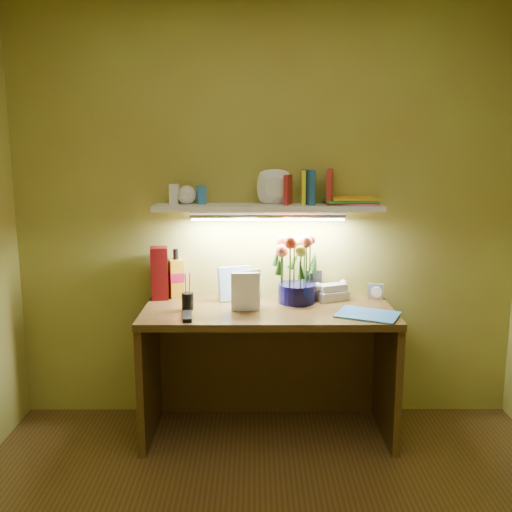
{
  "coord_description": "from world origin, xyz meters",
  "views": [
    {
      "loc": [
        -0.08,
        -1.88,
        1.63
      ],
      "look_at": [
        -0.07,
        1.35,
        1.02
      ],
      "focal_mm": 40.0,
      "sensor_mm": 36.0,
      "label": 1
    }
  ],
  "objects_px": {
    "desk": "(268,372)",
    "telephone": "(330,290)",
    "flower_bouquet": "(297,270)",
    "desk_clock": "(376,291)",
    "whisky_bottle": "(176,273)"
  },
  "relations": [
    {
      "from": "desk",
      "to": "telephone",
      "type": "relative_size",
      "value": 7.57
    },
    {
      "from": "flower_bouquet",
      "to": "telephone",
      "type": "xyz_separation_m",
      "value": [
        0.2,
        0.06,
        -0.14
      ]
    },
    {
      "from": "desk",
      "to": "flower_bouquet",
      "type": "bearing_deg",
      "value": 38.4
    },
    {
      "from": "desk",
      "to": "telephone",
      "type": "distance_m",
      "value": 0.6
    },
    {
      "from": "telephone",
      "to": "desk_clock",
      "type": "distance_m",
      "value": 0.27
    },
    {
      "from": "telephone",
      "to": "whisky_bottle",
      "type": "xyz_separation_m",
      "value": [
        -0.92,
        0.06,
        0.09
      ]
    },
    {
      "from": "whisky_bottle",
      "to": "desk",
      "type": "bearing_deg",
      "value": -24.64
    },
    {
      "from": "flower_bouquet",
      "to": "whisky_bottle",
      "type": "bearing_deg",
      "value": 170.75
    },
    {
      "from": "desk_clock",
      "to": "whisky_bottle",
      "type": "height_order",
      "value": "whisky_bottle"
    },
    {
      "from": "desk",
      "to": "telephone",
      "type": "height_order",
      "value": "telephone"
    },
    {
      "from": "whisky_bottle",
      "to": "flower_bouquet",
      "type": "bearing_deg",
      "value": -9.25
    },
    {
      "from": "telephone",
      "to": "flower_bouquet",
      "type": "bearing_deg",
      "value": 172.15
    },
    {
      "from": "telephone",
      "to": "desk_clock",
      "type": "xyz_separation_m",
      "value": [
        0.27,
        0.02,
        -0.01
      ]
    },
    {
      "from": "desk",
      "to": "desk_clock",
      "type": "distance_m",
      "value": 0.8
    },
    {
      "from": "telephone",
      "to": "whisky_bottle",
      "type": "bearing_deg",
      "value": 152.29
    }
  ]
}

